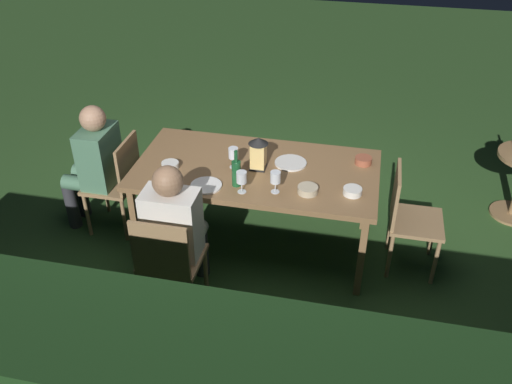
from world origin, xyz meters
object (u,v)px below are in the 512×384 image
(chair_head_near, at_px, (408,215))
(green_bottle_on_table, at_px, (236,173))
(person_in_green, at_px, (94,162))
(lantern_centerpiece, at_px, (258,151))
(plate_a, at_px, (206,186))
(wine_glass_c, at_px, (242,178))
(chair_head_far, at_px, (118,180))
(wine_glass_b, at_px, (275,178))
(chair_side_right_b, at_px, (168,260))
(wine_glass_a, at_px, (233,154))
(bowl_olives, at_px, (363,160))
(bowl_bread, at_px, (170,165))
(person_in_cream, at_px, (176,225))
(bowl_salad, at_px, (353,191))
(bowl_dip, at_px, (308,189))
(dining_table, at_px, (256,173))
(plate_b, at_px, (291,163))

(chair_head_near, relative_size, green_bottle_on_table, 3.00)
(person_in_green, height_order, lantern_centerpiece, person_in_green)
(plate_a, bearing_deg, wine_glass_c, 176.90)
(chair_head_far, relative_size, wine_glass_c, 5.15)
(chair_head_near, height_order, wine_glass_b, wine_glass_b)
(chair_side_right_b, bearing_deg, wine_glass_a, -106.58)
(lantern_centerpiece, height_order, bowl_olives, lantern_centerpiece)
(bowl_bread, bearing_deg, person_in_cream, 112.48)
(wine_glass_a, bearing_deg, bowl_bread, 13.85)
(wine_glass_a, relative_size, bowl_salad, 1.24)
(person_in_cream, distance_m, bowl_dip, 0.98)
(green_bottle_on_table, bearing_deg, plate_a, 16.90)
(bowl_salad, bearing_deg, green_bottle_on_table, 4.19)
(dining_table, relative_size, green_bottle_on_table, 6.53)
(plate_a, bearing_deg, person_in_cream, 70.43)
(plate_a, height_order, bowl_dip, bowl_dip)
(green_bottle_on_table, bearing_deg, wine_glass_c, 126.51)
(person_in_cream, relative_size, bowl_salad, 8.44)
(person_in_green, height_order, wine_glass_b, person_in_green)
(dining_table, height_order, bowl_olives, bowl_olives)
(lantern_centerpiece, xyz_separation_m, plate_b, (-0.24, -0.11, -0.14))
(chair_side_right_b, bearing_deg, bowl_olives, -137.71)
(wine_glass_a, bearing_deg, chair_head_far, -1.57)
(lantern_centerpiece, height_order, bowl_salad, lantern_centerpiece)
(chair_side_right_b, relative_size, bowl_dip, 5.84)
(bowl_bread, bearing_deg, person_in_green, -11.13)
(bowl_olives, bearing_deg, wine_glass_b, 42.15)
(bowl_dip, bearing_deg, dining_table, -30.75)
(dining_table, bearing_deg, bowl_olives, -163.25)
(wine_glass_b, relative_size, plate_b, 0.67)
(plate_b, bearing_deg, wine_glass_a, 18.92)
(chair_head_near, bearing_deg, bowl_olives, -32.49)
(dining_table, distance_m, bowl_dip, 0.52)
(chair_head_far, bearing_deg, person_in_green, 0.00)
(chair_head_near, height_order, plate_a, chair_head_near)
(person_in_cream, bearing_deg, dining_table, -121.85)
(bowl_salad, bearing_deg, bowl_dip, 9.11)
(chair_head_near, xyz_separation_m, bowl_bread, (1.85, 0.15, 0.30))
(bowl_salad, bearing_deg, bowl_olives, -96.68)
(person_in_cream, distance_m, plate_b, 1.06)
(bowl_salad, xyz_separation_m, bowl_dip, (0.32, 0.05, 0.00))
(bowl_salad, bearing_deg, bowl_bread, -2.66)
(green_bottle_on_table, relative_size, wine_glass_c, 1.72)
(plate_a, xyz_separation_m, plate_b, (-0.56, -0.46, 0.00))
(person_in_green, xyz_separation_m, bowl_olives, (-2.20, -0.24, 0.15))
(green_bottle_on_table, height_order, bowl_olives, green_bottle_on_table)
(plate_b, distance_m, bowl_salad, 0.60)
(wine_glass_a, xyz_separation_m, plate_b, (-0.43, -0.15, -0.11))
(person_in_cream, xyz_separation_m, wine_glass_a, (-0.25, -0.66, 0.24))
(bowl_olives, bearing_deg, green_bottle_on_table, 29.93)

